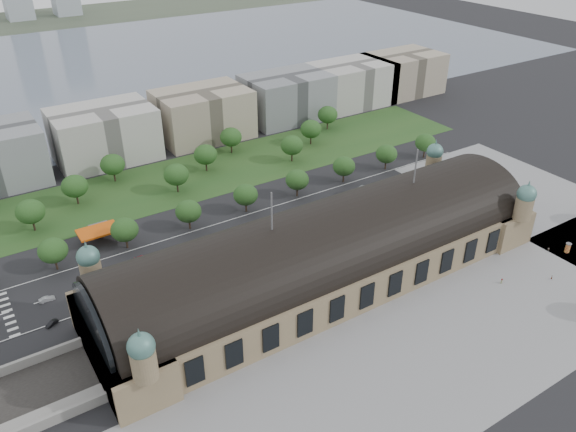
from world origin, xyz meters
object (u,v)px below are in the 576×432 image
parked_car_4 (165,292)px  parked_car_1 (105,311)px  bus_west (299,231)px  pedestrian_1 (552,278)px  traffic_car_3 (142,258)px  parked_car_6 (179,287)px  traffic_car_4 (304,221)px  traffic_car_1 (47,299)px  parked_car_3 (194,274)px  traffic_car_6 (395,188)px  parked_car_0 (52,323)px  parked_car_5 (223,263)px  bus_east (295,225)px  bus_mid (289,227)px  traffic_car_5 (363,187)px  parked_car_2 (158,286)px  petrol_station (99,230)px  pedestrian_2 (549,249)px  advertising_column (568,248)px  traffic_car_2 (128,290)px  pedestrian_0 (502,281)px

parked_car_4 → parked_car_1: bearing=-119.3°
bus_west → pedestrian_1: bearing=-139.1°
traffic_car_3 → parked_car_6: 22.50m
traffic_car_4 → bus_west: bearing=-42.3°
traffic_car_1 → pedestrian_1: size_ratio=3.04×
traffic_car_1 → traffic_car_3: size_ratio=0.91×
traffic_car_1 → parked_car_3: traffic_car_1 is taller
parked_car_3 → parked_car_6: bearing=-87.9°
traffic_car_6 → bus_west: bus_west is taller
parked_car_0 → parked_car_5: size_ratio=0.66×
parked_car_0 → bus_east: bus_east is taller
traffic_car_6 → parked_car_1: size_ratio=1.05×
bus_mid → parked_car_5: bearing=102.0°
traffic_car_1 → traffic_car_5: traffic_car_1 is taller
parked_car_2 → petrol_station: bearing=162.5°
parked_car_0 → pedestrian_2: pedestrian_2 is taller
traffic_car_5 → bus_mid: 46.27m
bus_mid → pedestrian_1: 90.63m
parked_car_5 → pedestrian_2: (99.91, -53.81, 0.01)m
advertising_column → pedestrian_2: advertising_column is taller
petrol_station → parked_car_1: petrol_station is taller
traffic_car_4 → pedestrian_1: (47.30, -73.23, 0.07)m
bus_west → bus_mid: (-1.48, 4.48, 0.07)m
traffic_car_3 → parked_car_0: size_ratio=1.32×
traffic_car_2 → pedestrian_1: (117.81, -67.73, -0.06)m
parked_car_2 → parked_car_3: size_ratio=1.45×
parked_car_3 → parked_car_5: 10.56m
bus_mid → traffic_car_6: bearing=-87.6°
parked_car_1 → parked_car_4: 18.37m
bus_mid → pedestrian_2: 92.13m
petrol_station → pedestrian_1: (115.49, -105.07, -2.19)m
traffic_car_6 → advertising_column: bearing=15.0°
traffic_car_2 → pedestrian_2: size_ratio=3.58×
parked_car_2 → parked_car_0: bearing=-116.7°
traffic_car_2 → parked_car_4: bearing=55.3°
bus_west → pedestrian_2: bearing=-127.5°
bus_east → traffic_car_3: bearing=81.0°
bus_east → traffic_car_4: bearing=-71.1°
parked_car_4 → bus_east: bus_east is taller
traffic_car_5 → pedestrian_1: bearing=-174.4°
traffic_car_1 → parked_car_1: bearing=-136.2°
traffic_car_4 → bus_east: 5.52m
parked_car_6 → bus_west: bearing=68.8°
traffic_car_3 → bus_mid: bus_mid is taller
petrol_station → parked_car_1: 44.57m
parked_car_1 → parked_car_4: bearing=64.3°
pedestrian_0 → pedestrian_2: 29.53m
bus_east → advertising_column: advertising_column is taller
parked_car_5 → bus_east: bus_east is taller
petrol_station → parked_car_5: petrol_station is taller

